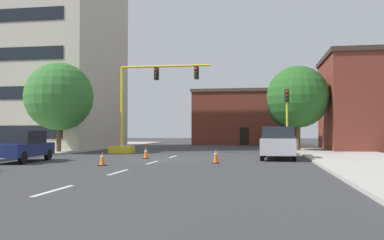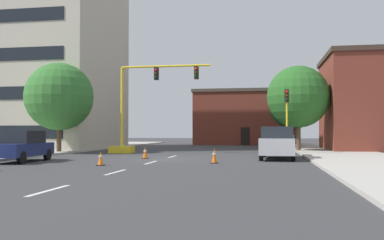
{
  "view_description": "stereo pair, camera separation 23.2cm",
  "coord_description": "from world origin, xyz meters",
  "px_view_note": "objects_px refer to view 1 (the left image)",
  "views": [
    {
      "loc": [
        5.9,
        -25.32,
        1.7
      ],
      "look_at": [
        0.37,
        8.03,
        2.62
      ],
      "focal_mm": 39.42,
      "sensor_mm": 36.0,
      "label": 1
    },
    {
      "loc": [
        6.13,
        -25.28,
        1.7
      ],
      "look_at": [
        0.37,
        8.03,
        2.62
      ],
      "focal_mm": 39.42,
      "sensor_mm": 36.0,
      "label": 2
    }
  ],
  "objects_px": {
    "sedan_navy_mid_left": "(22,146)",
    "traffic_cone_roadside_c": "(146,153)",
    "tree_right_mid": "(298,97)",
    "pickup_truck_silver": "(278,143)",
    "traffic_cone_roadside_a": "(216,156)",
    "traffic_cone_roadside_b": "(102,159)",
    "tree_left_near": "(59,97)",
    "tree_right_far": "(292,105)",
    "traffic_light_pole_right": "(287,107)",
    "traffic_signal_gantry": "(133,125)"
  },
  "relations": [
    {
      "from": "tree_left_near",
      "to": "traffic_cone_roadside_b",
      "type": "xyz_separation_m",
      "value": [
        7.76,
        -10.69,
        -4.06
      ]
    },
    {
      "from": "pickup_truck_silver",
      "to": "tree_right_far",
      "type": "bearing_deg",
      "value": 83.6
    },
    {
      "from": "traffic_light_pole_right",
      "to": "tree_right_mid",
      "type": "relative_size",
      "value": 0.67
    },
    {
      "from": "pickup_truck_silver",
      "to": "traffic_cone_roadside_c",
      "type": "xyz_separation_m",
      "value": [
        -8.14,
        -0.99,
        -0.61
      ]
    },
    {
      "from": "tree_right_far",
      "to": "pickup_truck_silver",
      "type": "relative_size",
      "value": 1.33
    },
    {
      "from": "traffic_cone_roadside_a",
      "to": "traffic_cone_roadside_b",
      "type": "xyz_separation_m",
      "value": [
        -5.39,
        -2.46,
        -0.04
      ]
    },
    {
      "from": "sedan_navy_mid_left",
      "to": "traffic_cone_roadside_c",
      "type": "relative_size",
      "value": 6.22
    },
    {
      "from": "tree_left_near",
      "to": "traffic_light_pole_right",
      "type": "bearing_deg",
      "value": 3.68
    },
    {
      "from": "sedan_navy_mid_left",
      "to": "traffic_cone_roadside_b",
      "type": "bearing_deg",
      "value": -17.62
    },
    {
      "from": "traffic_cone_roadside_a",
      "to": "traffic_cone_roadside_b",
      "type": "bearing_deg",
      "value": -155.43
    },
    {
      "from": "tree_right_mid",
      "to": "traffic_light_pole_right",
      "type": "bearing_deg",
      "value": -104.97
    },
    {
      "from": "traffic_light_pole_right",
      "to": "pickup_truck_silver",
      "type": "bearing_deg",
      "value": -99.03
    },
    {
      "from": "sedan_navy_mid_left",
      "to": "traffic_cone_roadside_a",
      "type": "distance_m",
      "value": 10.78
    },
    {
      "from": "tree_right_mid",
      "to": "traffic_cone_roadside_b",
      "type": "relative_size",
      "value": 10.15
    },
    {
      "from": "tree_left_near",
      "to": "traffic_cone_roadside_b",
      "type": "relative_size",
      "value": 9.99
    },
    {
      "from": "tree_right_far",
      "to": "traffic_cone_roadside_b",
      "type": "bearing_deg",
      "value": -112.17
    },
    {
      "from": "traffic_light_pole_right",
      "to": "sedan_navy_mid_left",
      "type": "height_order",
      "value": "traffic_light_pole_right"
    },
    {
      "from": "traffic_signal_gantry",
      "to": "traffic_cone_roadside_a",
      "type": "xyz_separation_m",
      "value": [
        7.48,
        -9.33,
        -1.78
      ]
    },
    {
      "from": "traffic_signal_gantry",
      "to": "sedan_navy_mid_left",
      "type": "xyz_separation_m",
      "value": [
        -3.26,
        -10.09,
        -1.29
      ]
    },
    {
      "from": "tree_right_mid",
      "to": "tree_left_near",
      "type": "distance_m",
      "value": 19.34
    },
    {
      "from": "tree_left_near",
      "to": "traffic_signal_gantry",
      "type": "bearing_deg",
      "value": 10.94
    },
    {
      "from": "tree_right_far",
      "to": "sedan_navy_mid_left",
      "type": "distance_m",
      "value": 30.72
    },
    {
      "from": "tree_right_far",
      "to": "sedan_navy_mid_left",
      "type": "height_order",
      "value": "tree_right_far"
    },
    {
      "from": "pickup_truck_silver",
      "to": "traffic_cone_roadside_b",
      "type": "xyz_separation_m",
      "value": [
        -8.81,
        -6.55,
        -0.63
      ]
    },
    {
      "from": "tree_left_near",
      "to": "pickup_truck_silver",
      "type": "height_order",
      "value": "tree_left_near"
    },
    {
      "from": "traffic_cone_roadside_a",
      "to": "traffic_cone_roadside_c",
      "type": "bearing_deg",
      "value": 146.78
    },
    {
      "from": "tree_left_near",
      "to": "traffic_cone_roadside_a",
      "type": "bearing_deg",
      "value": -32.03
    },
    {
      "from": "tree_right_mid",
      "to": "pickup_truck_silver",
      "type": "xyz_separation_m",
      "value": [
        -1.99,
        -9.57,
        -3.61
      ]
    },
    {
      "from": "traffic_light_pole_right",
      "to": "sedan_navy_mid_left",
      "type": "xyz_separation_m",
      "value": [
        -15.0,
        -10.12,
        -2.64
      ]
    },
    {
      "from": "tree_left_near",
      "to": "traffic_cone_roadside_a",
      "type": "xyz_separation_m",
      "value": [
        13.15,
        -8.23,
        -4.02
      ]
    },
    {
      "from": "tree_left_near",
      "to": "traffic_cone_roadside_b",
      "type": "height_order",
      "value": "tree_left_near"
    },
    {
      "from": "traffic_cone_roadside_a",
      "to": "traffic_signal_gantry",
      "type": "bearing_deg",
      "value": 128.73
    },
    {
      "from": "sedan_navy_mid_left",
      "to": "traffic_cone_roadside_a",
      "type": "height_order",
      "value": "sedan_navy_mid_left"
    },
    {
      "from": "tree_right_mid",
      "to": "traffic_cone_roadside_c",
      "type": "xyz_separation_m",
      "value": [
        -10.13,
        -10.56,
        -4.22
      ]
    },
    {
      "from": "sedan_navy_mid_left",
      "to": "tree_right_far",
      "type": "bearing_deg",
      "value": 57.25
    },
    {
      "from": "tree_right_far",
      "to": "traffic_cone_roadside_b",
      "type": "distance_m",
      "value": 29.84
    },
    {
      "from": "sedan_navy_mid_left",
      "to": "traffic_cone_roadside_c",
      "type": "height_order",
      "value": "sedan_navy_mid_left"
    },
    {
      "from": "traffic_light_pole_right",
      "to": "traffic_cone_roadside_a",
      "type": "bearing_deg",
      "value": -114.49
    },
    {
      "from": "tree_right_mid",
      "to": "tree_left_near",
      "type": "bearing_deg",
      "value": -163.71
    },
    {
      "from": "traffic_cone_roadside_a",
      "to": "pickup_truck_silver",
      "type": "bearing_deg",
      "value": 50.03
    },
    {
      "from": "tree_right_far",
      "to": "sedan_navy_mid_left",
      "type": "relative_size",
      "value": 1.58
    },
    {
      "from": "tree_right_mid",
      "to": "sedan_navy_mid_left",
      "type": "bearing_deg",
      "value": -138.25
    },
    {
      "from": "traffic_light_pole_right",
      "to": "tree_left_near",
      "type": "xyz_separation_m",
      "value": [
        -17.41,
        -1.12,
        0.88
      ]
    },
    {
      "from": "tree_left_near",
      "to": "traffic_cone_roadside_c",
      "type": "height_order",
      "value": "tree_left_near"
    },
    {
      "from": "traffic_cone_roadside_b",
      "to": "traffic_cone_roadside_a",
      "type": "bearing_deg",
      "value": 24.57
    },
    {
      "from": "traffic_cone_roadside_c",
      "to": "tree_left_near",
      "type": "bearing_deg",
      "value": 148.65
    },
    {
      "from": "traffic_signal_gantry",
      "to": "tree_left_near",
      "type": "relative_size",
      "value": 1.12
    },
    {
      "from": "pickup_truck_silver",
      "to": "traffic_cone_roadside_c",
      "type": "height_order",
      "value": "pickup_truck_silver"
    },
    {
      "from": "traffic_cone_roadside_a",
      "to": "traffic_cone_roadside_c",
      "type": "distance_m",
      "value": 5.64
    },
    {
      "from": "traffic_cone_roadside_a",
      "to": "tree_right_far",
      "type": "bearing_deg",
      "value": 76.98
    }
  ]
}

